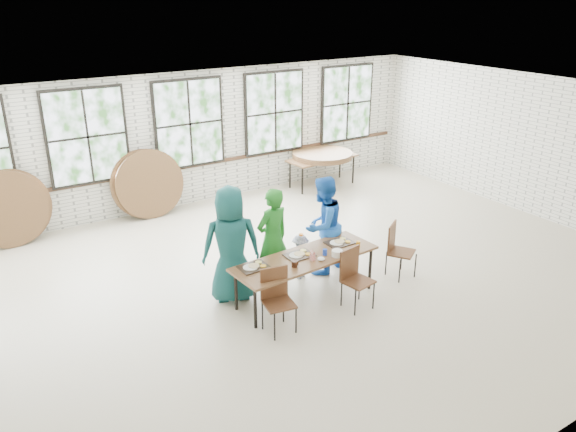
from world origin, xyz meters
name	(u,v)px	position (x,y,z in m)	size (l,w,h in m)	color
room	(189,126)	(0.00, 4.44, 1.83)	(12.00, 12.00, 12.00)	#BBB194
dining_table	(305,260)	(-0.28, -0.55, 0.69)	(2.45, 0.97, 0.74)	brown
chair_near_left	(277,294)	(-1.10, -1.01, 0.56)	(0.48, 0.47, 0.95)	#512F1B
chair_near_right	(354,273)	(0.24, -1.10, 0.56)	(0.49, 0.47, 0.95)	#512F1B
chair_spare	(397,246)	(1.49, -0.71, 0.56)	(0.57, 0.57, 0.95)	#512F1B
adult_teal	(231,245)	(-1.24, 0.10, 0.94)	(0.92, 0.60, 1.88)	#174D57
adult_green	(273,239)	(-0.49, 0.10, 0.86)	(0.63, 0.41, 1.72)	#1C6C1E
toddler	(300,256)	(0.06, 0.10, 0.40)	(0.51, 0.29, 0.79)	#14183F
adult_blue	(323,225)	(0.51, 0.10, 0.87)	(0.84, 0.66, 1.73)	blue
storage_table	(322,159)	(3.24, 3.88, 0.69)	(1.86, 0.90, 0.74)	brown
tabletop_clutter	(310,255)	(-0.21, -0.57, 0.77)	(2.06, 0.61, 0.11)	black
round_tops_stacked	(322,155)	(3.24, 3.88, 0.80)	(1.50, 1.50, 0.13)	brown
round_tops_leaning	(82,196)	(-2.50, 4.22, 0.73)	(4.31, 0.42, 1.49)	brown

